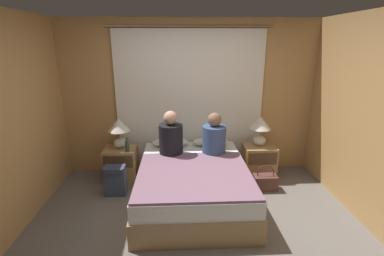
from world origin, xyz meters
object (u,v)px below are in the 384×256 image
(nightstand_right, at_px, (259,161))
(backpack_on_floor, at_px, (115,179))
(person_right_in_bed, at_px, (214,137))
(person_left_in_bed, at_px, (171,137))
(beer_bottle_on_left_stand, at_px, (127,146))
(lamp_left, at_px, (119,129))
(handbag_on_floor, at_px, (265,182))
(nightstand_left, at_px, (121,164))
(pillow_left, at_px, (170,142))
(pillow_right, at_px, (211,142))
(lamp_right, at_px, (260,127))
(bed, at_px, (193,184))

(nightstand_right, distance_m, backpack_on_floor, 2.28)
(person_right_in_bed, bearing_deg, backpack_on_floor, -172.35)
(person_left_in_bed, bearing_deg, beer_bottle_on_left_stand, 168.21)
(nightstand_right, bearing_deg, person_left_in_bed, -169.61)
(lamp_left, xyz_separation_m, handbag_on_floor, (2.21, -0.47, -0.73))
(nightstand_left, distance_m, nightstand_right, 2.23)
(nightstand_left, xyz_separation_m, person_left_in_bed, (0.81, -0.26, 0.53))
(lamp_left, relative_size, person_left_in_bed, 0.72)
(handbag_on_floor, bearing_deg, pillow_left, 160.15)
(pillow_left, xyz_separation_m, person_left_in_bed, (0.02, -0.35, 0.21))
(pillow_right, relative_size, person_right_in_bed, 0.92)
(pillow_left, bearing_deg, person_right_in_bed, -27.88)
(nightstand_right, xyz_separation_m, lamp_left, (-2.23, 0.04, 0.58))
(person_right_in_bed, bearing_deg, nightstand_right, 18.44)
(lamp_left, xyz_separation_m, person_left_in_bed, (0.81, -0.30, -0.04))
(lamp_right, relative_size, person_left_in_bed, 0.72)
(nightstand_right, relative_size, beer_bottle_on_left_stand, 2.45)
(lamp_right, bearing_deg, person_right_in_bed, -158.73)
(handbag_on_floor, bearing_deg, backpack_on_floor, -179.23)
(pillow_left, distance_m, person_left_in_bed, 0.41)
(nightstand_right, xyz_separation_m, beer_bottle_on_left_stand, (-2.09, -0.12, 0.35))
(bed, distance_m, handbag_on_floor, 1.14)
(person_left_in_bed, relative_size, beer_bottle_on_left_stand, 3.02)
(nightstand_left, height_order, backpack_on_floor, nightstand_left)
(person_left_in_bed, height_order, backpack_on_floor, person_left_in_bed)
(nightstand_left, xyz_separation_m, backpack_on_floor, (-0.00, -0.45, -0.03))
(lamp_right, height_order, person_left_in_bed, person_left_in_bed)
(person_left_in_bed, bearing_deg, person_right_in_bed, 0.00)
(lamp_right, xyz_separation_m, person_left_in_bed, (-1.42, -0.30, -0.04))
(lamp_left, height_order, handbag_on_floor, lamp_left)
(nightstand_left, relative_size, backpack_on_floor, 1.23)
(nightstand_right, distance_m, lamp_left, 2.30)
(lamp_right, bearing_deg, handbag_on_floor, -91.72)
(person_left_in_bed, bearing_deg, lamp_right, 12.08)
(bed, height_order, nightstand_left, nightstand_left)
(nightstand_right, bearing_deg, handbag_on_floor, -91.90)
(person_left_in_bed, distance_m, handbag_on_floor, 1.57)
(person_right_in_bed, bearing_deg, handbag_on_floor, -12.18)
(nightstand_left, height_order, nightstand_right, same)
(backpack_on_floor, bearing_deg, nightstand_left, 89.75)
(bed, relative_size, lamp_right, 4.06)
(lamp_left, bearing_deg, nightstand_left, -90.00)
(person_right_in_bed, bearing_deg, person_left_in_bed, 180.00)
(backpack_on_floor, relative_size, handbag_on_floor, 1.10)
(pillow_right, xyz_separation_m, backpack_on_floor, (-1.44, -0.54, -0.35))
(pillow_right, bearing_deg, nightstand_left, -176.43)
(person_left_in_bed, bearing_deg, bed, -55.00)
(nightstand_left, bearing_deg, lamp_left, 90.00)
(person_right_in_bed, relative_size, backpack_on_floor, 1.44)
(beer_bottle_on_left_stand, relative_size, handbag_on_floor, 0.55)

